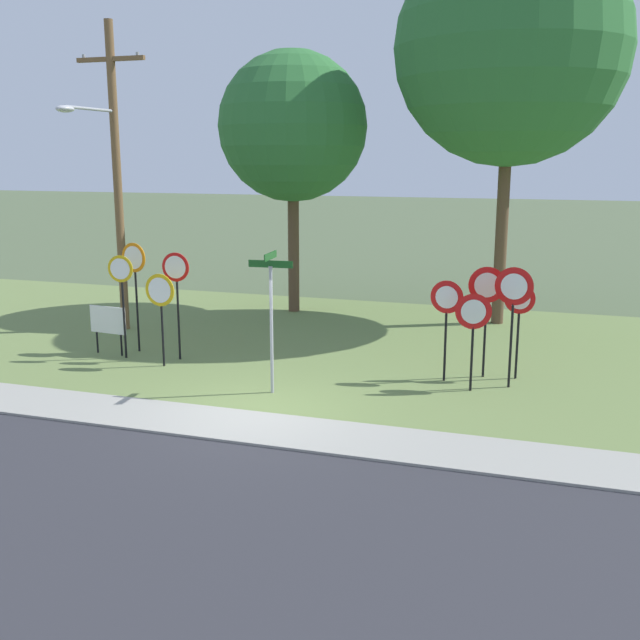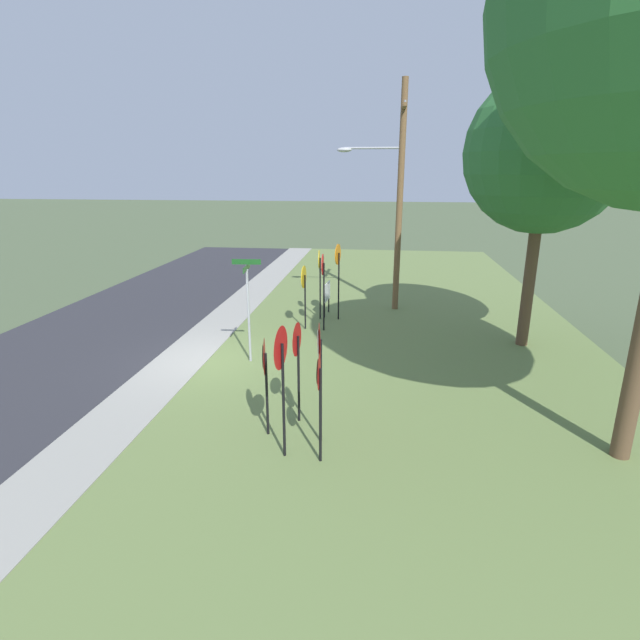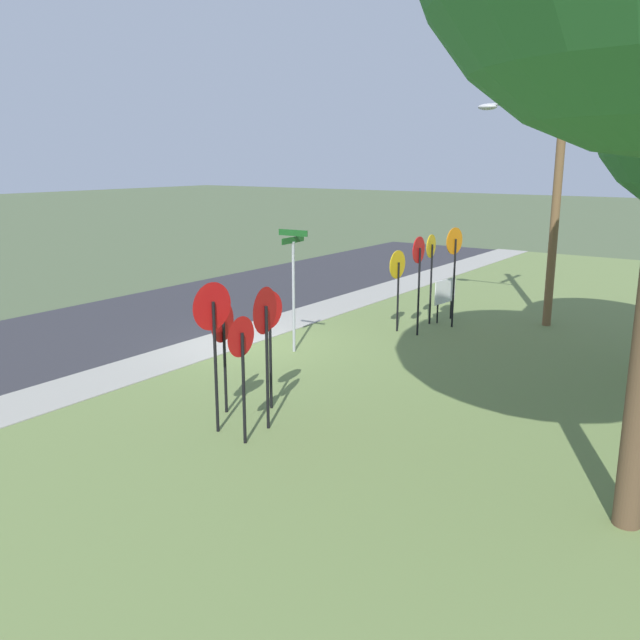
# 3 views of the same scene
# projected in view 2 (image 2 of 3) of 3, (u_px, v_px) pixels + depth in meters

# --- Properties ---
(ground_plane) EXTENTS (160.00, 160.00, 0.00)m
(ground_plane) POSITION_uv_depth(u_px,v_px,m) (207.00, 362.00, 14.53)
(ground_plane) COLOR #4C5B3D
(road_asphalt) EXTENTS (44.00, 6.40, 0.01)m
(road_asphalt) POSITION_uv_depth(u_px,v_px,m) (57.00, 355.00, 15.10)
(road_asphalt) COLOR #2D2D33
(road_asphalt) RESTS_ON ground_plane
(sidewalk_strip) EXTENTS (44.00, 1.60, 0.06)m
(sidewalk_strip) POSITION_uv_depth(u_px,v_px,m) (181.00, 360.00, 14.62)
(sidewalk_strip) COLOR #99968C
(sidewalk_strip) RESTS_ON ground_plane
(grass_median) EXTENTS (44.00, 12.00, 0.04)m
(grass_median) POSITION_uv_depth(u_px,v_px,m) (413.00, 371.00, 13.81)
(grass_median) COLOR olive
(grass_median) RESTS_ON ground_plane
(stop_sign_near_left) EXTENTS (0.71, 0.10, 2.69)m
(stop_sign_near_left) POSITION_uv_depth(u_px,v_px,m) (323.00, 276.00, 16.76)
(stop_sign_near_left) COLOR black
(stop_sign_near_left) RESTS_ON grass_median
(stop_sign_near_right) EXTENTS (0.78, 0.10, 2.27)m
(stop_sign_near_right) POSITION_uv_depth(u_px,v_px,m) (304.00, 283.00, 17.00)
(stop_sign_near_right) COLOR black
(stop_sign_near_right) RESTS_ON grass_median
(stop_sign_far_left) EXTENTS (0.75, 0.15, 2.84)m
(stop_sign_far_left) POSITION_uv_depth(u_px,v_px,m) (338.00, 265.00, 18.01)
(stop_sign_far_left) COLOR black
(stop_sign_far_left) RESTS_ON grass_median
(stop_sign_far_center) EXTENTS (0.67, 0.11, 2.61)m
(stop_sign_far_center) POSITION_uv_depth(u_px,v_px,m) (319.00, 270.00, 18.11)
(stop_sign_far_center) COLOR black
(stop_sign_far_center) RESTS_ON grass_median
(yield_sign_near_left) EXTENTS (0.76, 0.17, 2.15)m
(yield_sign_near_left) POSITION_uv_depth(u_px,v_px,m) (264.00, 365.00, 10.04)
(yield_sign_near_left) COLOR black
(yield_sign_near_left) RESTS_ON grass_median
(yield_sign_near_right) EXTENTS (0.83, 0.13, 2.67)m
(yield_sign_near_right) POSITION_uv_depth(u_px,v_px,m) (281.00, 360.00, 9.12)
(yield_sign_near_right) COLOR black
(yield_sign_near_right) RESTS_ON grass_median
(yield_sign_far_left) EXTENTS (0.82, 0.17, 2.57)m
(yield_sign_far_left) POSITION_uv_depth(u_px,v_px,m) (319.00, 354.00, 9.66)
(yield_sign_far_left) COLOR black
(yield_sign_far_left) RESTS_ON grass_median
(yield_sign_far_right) EXTENTS (0.74, 0.12, 2.30)m
(yield_sign_far_right) POSITION_uv_depth(u_px,v_px,m) (297.00, 349.00, 10.56)
(yield_sign_far_right) COLOR black
(yield_sign_far_right) RESTS_ON grass_median
(yield_sign_center) EXTENTS (0.68, 0.10, 2.20)m
(yield_sign_center) POSITION_uv_depth(u_px,v_px,m) (319.00, 384.00, 9.05)
(yield_sign_center) COLOR black
(yield_sign_center) RESTS_ON grass_median
(street_name_post) EXTENTS (0.96, 0.82, 3.04)m
(street_name_post) POSITION_uv_depth(u_px,v_px,m) (248.00, 302.00, 13.98)
(street_name_post) COLOR #9EA0A8
(street_name_post) RESTS_ON grass_median
(utility_pole) EXTENTS (2.10, 2.55, 8.61)m
(utility_pole) POSITION_uv_depth(u_px,v_px,m) (396.00, 191.00, 18.70)
(utility_pole) COLOR brown
(utility_pole) RESTS_ON grass_median
(notice_board) EXTENTS (1.10, 0.14, 1.25)m
(notice_board) POSITION_uv_depth(u_px,v_px,m) (327.00, 294.00, 18.96)
(notice_board) COLOR black
(notice_board) RESTS_ON grass_median
(oak_tree_left) EXTENTS (4.67, 4.67, 8.22)m
(oak_tree_left) POSITION_uv_depth(u_px,v_px,m) (545.00, 153.00, 14.20)
(oak_tree_left) COLOR brown
(oak_tree_left) RESTS_ON grass_median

